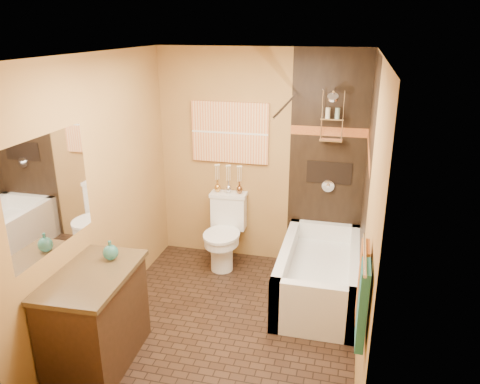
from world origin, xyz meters
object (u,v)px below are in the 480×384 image
(sunset_painting, at_px, (230,133))
(vanity, at_px, (96,318))
(bathtub, at_px, (319,278))
(toilet, at_px, (225,232))

(sunset_painting, relative_size, vanity, 0.92)
(bathtub, bearing_deg, toilet, 158.57)
(sunset_painting, bearing_deg, vanity, -104.84)
(bathtub, relative_size, vanity, 1.53)
(bathtub, height_order, vanity, vanity)
(toilet, bearing_deg, bathtub, -23.54)
(toilet, relative_size, vanity, 0.86)
(sunset_painting, bearing_deg, toilet, -90.00)
(bathtub, distance_m, vanity, 2.27)
(toilet, bearing_deg, sunset_painting, 87.89)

